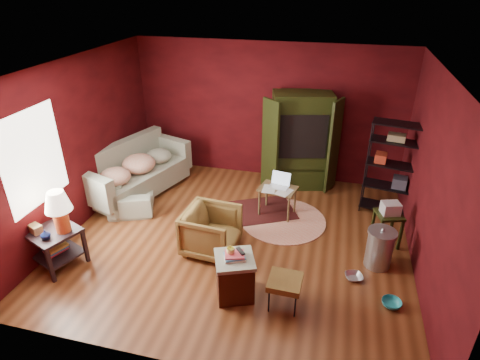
# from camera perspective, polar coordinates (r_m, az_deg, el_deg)

# --- Properties ---
(room) EXTENTS (5.54, 5.04, 2.84)m
(room) POSITION_cam_1_polar(r_m,az_deg,el_deg) (6.05, -0.86, 2.51)
(room) COLOR brown
(room) RESTS_ON ground
(sofa) EXTENTS (1.28, 2.08, 0.79)m
(sofa) POSITION_cam_1_polar(r_m,az_deg,el_deg) (8.13, -14.88, 0.52)
(sofa) COLOR gray
(sofa) RESTS_ON ground
(armchair) EXTENTS (0.80, 0.85, 0.81)m
(armchair) POSITION_cam_1_polar(r_m,az_deg,el_deg) (6.29, -4.12, -6.99)
(armchair) COLOR black
(armchair) RESTS_ON ground
(pet_bowl_steel) EXTENTS (0.26, 0.13, 0.25)m
(pet_bowl_steel) POSITION_cam_1_polar(r_m,az_deg,el_deg) (6.14, 15.99, -12.44)
(pet_bowl_steel) COLOR silver
(pet_bowl_steel) RESTS_ON ground
(pet_bowl_turquoise) EXTENTS (0.27, 0.11, 0.26)m
(pet_bowl_turquoise) POSITION_cam_1_polar(r_m,az_deg,el_deg) (5.87, 20.88, -15.45)
(pet_bowl_turquoise) COLOR teal
(pet_bowl_turquoise) RESTS_ON ground
(vase) EXTENTS (0.15, 0.15, 0.14)m
(vase) POSITION_cam_1_polar(r_m,az_deg,el_deg) (6.32, -25.95, -7.00)
(vase) COLOR #0C163F
(vase) RESTS_ON side_table
(mug) EXTENTS (0.13, 0.11, 0.11)m
(mug) POSITION_cam_1_polar(r_m,az_deg,el_deg) (5.29, -1.35, -9.91)
(mug) COLOR #FCF37B
(mug) RESTS_ON hamper
(side_table) EXTENTS (0.82, 0.82, 1.25)m
(side_table) POSITION_cam_1_polar(r_m,az_deg,el_deg) (6.39, -24.64, -5.47)
(side_table) COLOR black
(side_table) RESTS_ON ground
(sofa_cushions) EXTENTS (1.55, 2.42, 0.95)m
(sofa_cushions) POSITION_cam_1_polar(r_m,az_deg,el_deg) (8.13, -14.69, 1.09)
(sofa_cushions) COLOR gray
(sofa_cushions) RESTS_ON sofa
(hamper) EXTENTS (0.66, 0.66, 0.72)m
(hamper) POSITION_cam_1_polar(r_m,az_deg,el_deg) (5.55, -0.76, -13.45)
(hamper) COLOR #481E10
(hamper) RESTS_ON ground
(footstool) EXTENTS (0.44, 0.44, 0.44)m
(footstool) POSITION_cam_1_polar(r_m,az_deg,el_deg) (5.39, 6.42, -14.33)
(footstool) COLOR black
(footstool) RESTS_ON ground
(rug_round) EXTENTS (1.68, 1.68, 0.01)m
(rug_round) POSITION_cam_1_polar(r_m,az_deg,el_deg) (7.26, 6.15, -5.67)
(rug_round) COLOR beige
(rug_round) RESTS_ON ground
(rug_oriental) EXTENTS (1.59, 1.40, 0.01)m
(rug_oriental) POSITION_cam_1_polar(r_m,az_deg,el_deg) (7.47, 2.49, -4.38)
(rug_oriental) COLOR #4E1515
(rug_oriental) RESTS_ON ground
(laptop_desk) EXTENTS (0.71, 0.59, 0.79)m
(laptop_desk) POSITION_cam_1_polar(r_m,az_deg,el_deg) (7.18, 5.42, -1.51)
(laptop_desk) COLOR brown
(laptop_desk) RESTS_ON ground
(tv_armoire) EXTENTS (1.49, 1.03, 1.94)m
(tv_armoire) POSITION_cam_1_polar(r_m,az_deg,el_deg) (8.03, 8.59, 5.70)
(tv_armoire) COLOR black
(tv_armoire) RESTS_ON ground
(wire_shelving) EXTENTS (0.89, 0.51, 1.72)m
(wire_shelving) POSITION_cam_1_polar(r_m,az_deg,el_deg) (7.52, 20.80, 1.99)
(wire_shelving) COLOR black
(wire_shelving) RESTS_ON ground
(small_stand) EXTENTS (0.49, 0.49, 0.77)m
(small_stand) POSITION_cam_1_polar(r_m,az_deg,el_deg) (6.75, 20.50, -4.50)
(small_stand) COLOR black
(small_stand) RESTS_ON ground
(trash_can) EXTENTS (0.46, 0.46, 0.66)m
(trash_can) POSITION_cam_1_polar(r_m,az_deg,el_deg) (6.39, 19.23, -9.13)
(trash_can) COLOR #B1B4B9
(trash_can) RESTS_ON ground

